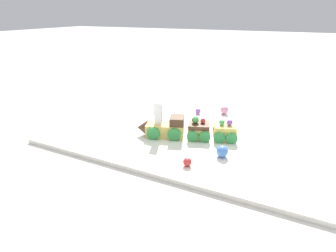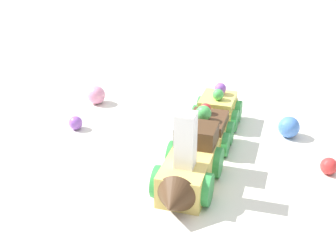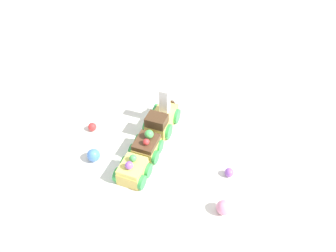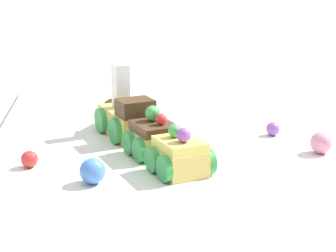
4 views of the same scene
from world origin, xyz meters
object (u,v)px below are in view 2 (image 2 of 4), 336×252
at_px(cake_car_lemon, 217,110).
at_px(gumball_blue, 289,127).
at_px(gumball_red, 329,166).
at_px(cake_car_chocolate, 207,131).
at_px(gumball_pink, 96,95).
at_px(cake_train_locomotive, 187,169).
at_px(gumball_purple, 76,123).

bearing_deg(cake_car_lemon, gumball_blue, 82.21).
bearing_deg(gumball_red, cake_car_chocolate, -80.10).
distance_m(gumball_red, gumball_blue, 0.10).
xyz_separation_m(cake_car_chocolate, gumball_pink, (-0.02, -0.22, -0.01)).
bearing_deg(cake_car_chocolate, cake_train_locomotive, 0.14).
xyz_separation_m(cake_train_locomotive, gumball_purple, (-0.04, -0.22, -0.02)).
xyz_separation_m(cake_car_chocolate, gumball_purple, (0.06, -0.18, -0.01)).
relative_size(cake_train_locomotive, gumball_blue, 4.82).
bearing_deg(gumball_purple, gumball_pink, -155.55).
relative_size(cake_train_locomotive, cake_car_lemon, 1.75).
distance_m(gumball_pink, gumball_red, 0.38).
bearing_deg(gumball_purple, gumball_blue, 120.78).
bearing_deg(gumball_red, gumball_blue, -129.15).
bearing_deg(cake_train_locomotive, gumball_red, 117.30).
distance_m(cake_train_locomotive, gumball_pink, 0.28).
relative_size(cake_car_lemon, gumball_blue, 2.76).
height_order(cake_train_locomotive, gumball_blue, cake_train_locomotive).
distance_m(gumball_purple, gumball_blue, 0.30).
xyz_separation_m(cake_train_locomotive, gumball_blue, (-0.19, 0.05, -0.01)).
xyz_separation_m(cake_train_locomotive, cake_car_chocolate, (-0.10, -0.03, -0.00)).
distance_m(cake_car_chocolate, cake_car_lemon, 0.07).
distance_m(cake_car_chocolate, gumball_red, 0.16).
relative_size(cake_car_lemon, gumball_pink, 2.82).
xyz_separation_m(cake_car_chocolate, cake_car_lemon, (-0.07, -0.02, -0.00)).
bearing_deg(gumball_pink, gumball_purple, 24.45).
height_order(gumball_red, gumball_blue, gumball_blue).
relative_size(cake_car_chocolate, gumball_purple, 4.14).
distance_m(gumball_pink, gumball_purple, 0.09).
xyz_separation_m(cake_train_locomotive, gumball_red, (-0.13, 0.12, -0.02)).
xyz_separation_m(cake_car_chocolate, gumball_blue, (-0.09, 0.08, -0.01)).
xyz_separation_m(cake_car_chocolate, gumball_red, (-0.03, 0.16, -0.01)).
height_order(gumball_pink, gumball_blue, same).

